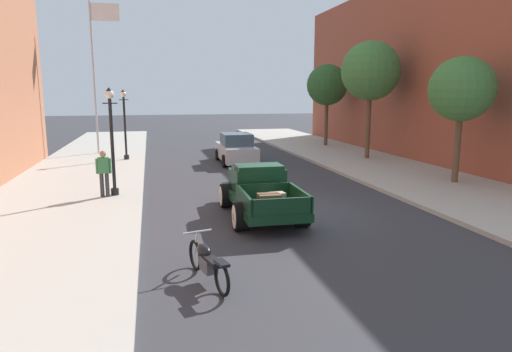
% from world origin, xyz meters
% --- Properties ---
extents(ground_plane, '(140.00, 140.00, 0.00)m').
position_xyz_m(ground_plane, '(0.00, 0.00, 0.00)').
color(ground_plane, '#333338').
extents(sidewalk_left, '(5.50, 64.00, 0.15)m').
position_xyz_m(sidewalk_left, '(-7.25, 0.00, 0.07)').
color(sidewalk_left, '#ADA89E').
rests_on(sidewalk_left, ground).
extents(sidewalk_right, '(5.50, 64.00, 0.15)m').
position_xyz_m(sidewalk_right, '(7.25, 0.00, 0.07)').
color(sidewalk_right, '#ADA89E').
rests_on(sidewalk_right, ground).
extents(building_right_storefront, '(12.00, 28.00, 10.30)m').
position_xyz_m(building_right_storefront, '(16.00, 10.68, 5.15)').
color(building_right_storefront, brown).
rests_on(building_right_storefront, ground).
extents(hotrod_truck_dark_green, '(2.25, 4.97, 1.58)m').
position_xyz_m(hotrod_truck_dark_green, '(-0.86, -0.10, 0.75)').
color(hotrod_truck_dark_green, black).
rests_on(hotrod_truck_dark_green, ground).
extents(motorcycle_parked, '(0.76, 2.07, 0.93)m').
position_xyz_m(motorcycle_parked, '(-3.11, -4.98, 0.44)').
color(motorcycle_parked, black).
rests_on(motorcycle_parked, ground).
extents(car_background_silver, '(1.89, 4.31, 1.65)m').
position_xyz_m(car_background_silver, '(0.40, 10.59, 0.77)').
color(car_background_silver, '#B7B7BC').
rests_on(car_background_silver, ground).
extents(pedestrian_sidewalk_left, '(0.53, 0.22, 1.65)m').
position_xyz_m(pedestrian_sidewalk_left, '(-5.79, 2.90, 1.09)').
color(pedestrian_sidewalk_left, '#333338').
rests_on(pedestrian_sidewalk_left, sidewalk_left).
extents(street_lamp_near, '(0.50, 0.32, 3.85)m').
position_xyz_m(street_lamp_near, '(-5.47, 3.15, 2.39)').
color(street_lamp_near, black).
rests_on(street_lamp_near, sidewalk_left).
extents(street_lamp_far, '(0.50, 0.32, 3.85)m').
position_xyz_m(street_lamp_far, '(-5.49, 12.42, 2.39)').
color(street_lamp_far, black).
rests_on(street_lamp_far, sidewalk_left).
extents(flagpole, '(1.74, 0.16, 9.16)m').
position_xyz_m(flagpole, '(-7.07, 15.59, 5.77)').
color(flagpole, '#B2B2B7').
rests_on(flagpole, sidewalk_left).
extents(street_tree_nearest, '(2.60, 2.60, 5.10)m').
position_xyz_m(street_tree_nearest, '(8.14, 2.50, 3.93)').
color(street_tree_nearest, brown).
rests_on(street_tree_nearest, sidewalk_right).
extents(street_tree_second, '(3.27, 3.27, 6.50)m').
position_xyz_m(street_tree_second, '(7.89, 9.91, 4.99)').
color(street_tree_second, brown).
rests_on(street_tree_second, sidewalk_right).
extents(street_tree_third, '(2.84, 2.84, 5.64)m').
position_xyz_m(street_tree_third, '(8.00, 16.52, 4.35)').
color(street_tree_third, brown).
rests_on(street_tree_third, sidewalk_right).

